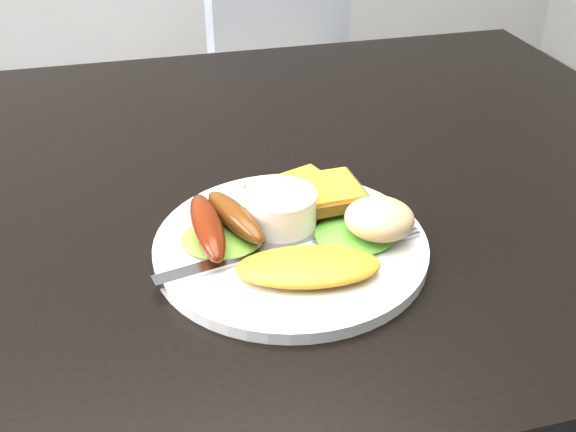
# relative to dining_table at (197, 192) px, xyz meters

# --- Properties ---
(dining_table) EXTENTS (1.20, 0.80, 0.04)m
(dining_table) POSITION_rel_dining_table_xyz_m (0.00, 0.00, 0.00)
(dining_table) COLOR black
(dining_table) RESTS_ON ground
(dining_chair) EXTENTS (0.57, 0.57, 0.05)m
(dining_chair) POSITION_rel_dining_table_xyz_m (0.38, 0.96, -0.28)
(dining_chair) COLOR tan
(dining_chair) RESTS_ON ground
(plate) EXTENTS (0.25, 0.25, 0.01)m
(plate) POSITION_rel_dining_table_xyz_m (0.07, -0.16, 0.03)
(plate) COLOR white
(plate) RESTS_ON dining_table
(lettuce_left) EXTENTS (0.09, 0.08, 0.01)m
(lettuce_left) POSITION_rel_dining_table_xyz_m (0.01, -0.15, 0.04)
(lettuce_left) COLOR #519F1D
(lettuce_left) RESTS_ON plate
(lettuce_right) EXTENTS (0.10, 0.10, 0.01)m
(lettuce_right) POSITION_rel_dining_table_xyz_m (0.13, -0.17, 0.04)
(lettuce_right) COLOR #4B972A
(lettuce_right) RESTS_ON plate
(omelette) EXTENTS (0.13, 0.08, 0.02)m
(omelette) POSITION_rel_dining_table_xyz_m (0.07, -0.22, 0.04)
(omelette) COLOR gold
(omelette) RESTS_ON plate
(sausage_a) EXTENTS (0.03, 0.11, 0.03)m
(sausage_a) POSITION_rel_dining_table_xyz_m (-0.01, -0.15, 0.05)
(sausage_a) COLOR #61150B
(sausage_a) RESTS_ON lettuce_left
(sausage_b) EXTENTS (0.05, 0.10, 0.02)m
(sausage_b) POSITION_rel_dining_table_xyz_m (0.02, -0.14, 0.05)
(sausage_b) COLOR brown
(sausage_b) RESTS_ON lettuce_left
(ramekin) EXTENTS (0.09, 0.09, 0.04)m
(ramekin) POSITION_rel_dining_table_xyz_m (0.06, -0.14, 0.05)
(ramekin) COLOR white
(ramekin) RESTS_ON plate
(toast_a) EXTENTS (0.11, 0.11, 0.01)m
(toast_a) POSITION_rel_dining_table_xyz_m (0.09, -0.10, 0.04)
(toast_a) COLOR brown
(toast_a) RESTS_ON plate
(toast_b) EXTENTS (0.07, 0.07, 0.01)m
(toast_b) POSITION_rel_dining_table_xyz_m (0.11, -0.12, 0.05)
(toast_b) COLOR brown
(toast_b) RESTS_ON toast_a
(potato_salad) EXTENTS (0.08, 0.08, 0.03)m
(potato_salad) POSITION_rel_dining_table_xyz_m (0.14, -0.18, 0.06)
(potato_salad) COLOR #F7F6B3
(potato_salad) RESTS_ON lettuce_right
(fork) EXTENTS (0.18, 0.05, 0.00)m
(fork) POSITION_rel_dining_table_xyz_m (0.03, -0.18, 0.03)
(fork) COLOR #ADAFB7
(fork) RESTS_ON plate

